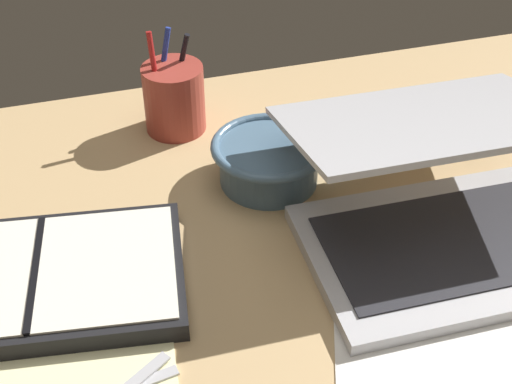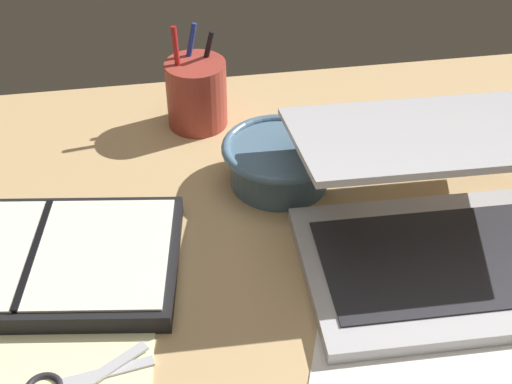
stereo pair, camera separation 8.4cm
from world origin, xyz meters
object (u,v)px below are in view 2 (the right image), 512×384
pen_cup (196,93)px  planner (36,260)px  bowl (280,161)px  laptop (445,216)px

pen_cup → planner: 36.01cm
bowl → planner: bearing=-159.1°
bowl → planner: bowl is taller
bowl → pen_cup: 19.09cm
laptop → bowl: size_ratio=2.24×
bowl → planner: 33.42cm
bowl → pen_cup: (-9.39, 16.53, 1.72)cm
laptop → planner: (-47.51, 4.58, -3.90)cm
pen_cup → planner: size_ratio=0.44×
planner → laptop: bearing=2.9°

